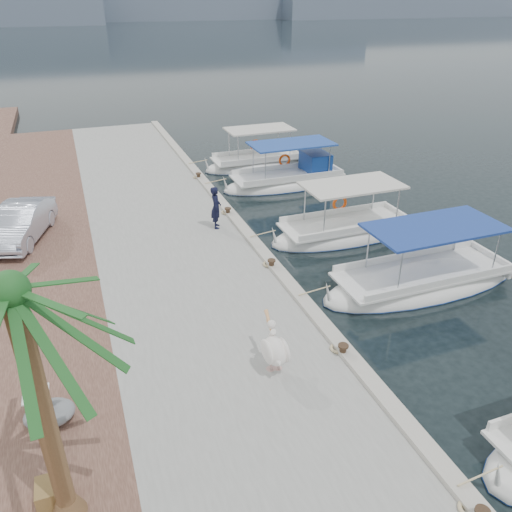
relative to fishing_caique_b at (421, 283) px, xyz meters
The scene contains 16 objects.
ground 4.38m from the fishing_caique_b, behind, with size 400.00×400.00×0.00m, color black.
concrete_quay 9.24m from the fishing_caique_b, 142.47° to the left, with size 6.00×40.00×0.50m, color gray.
quay_curb 7.25m from the fishing_caique_b, 128.95° to the left, with size 0.44×40.00×0.12m, color #A8A295.
cobblestone_strip 13.56m from the fishing_caique_b, 155.46° to the left, with size 4.00×40.00×0.50m, color brown.
fishing_caique_b is the anchor object (origin of this frame).
fishing_caique_c 4.50m from the fishing_caique_b, 95.87° to the left, with size 6.57×2.37×2.83m.
fishing_caique_d 10.99m from the fishing_caique_b, 90.55° to the left, with size 7.06×2.38×2.83m.
fishing_caique_e 14.47m from the fishing_caique_b, 92.49° to the left, with size 6.23×2.25×2.83m.
mooring_bollards 5.17m from the fishing_caique_b, 155.53° to the left, with size 0.28×20.28×0.33m.
pelican 7.19m from the fishing_caique_b, 157.30° to the right, with size 0.66×1.57×1.21m.
fisherman 8.29m from the fishing_caique_b, 132.01° to the left, with size 0.63×0.41×1.72m, color black.
date_palm 13.64m from the fishing_caique_b, 156.17° to the right, with size 4.60×4.60×5.68m.
parked_car 14.91m from the fishing_caique_b, 149.24° to the left, with size 1.44×4.14×1.36m, color #B3BACD.
wooden_crate 12.76m from the fishing_caique_b, 158.14° to the right, with size 0.55×0.55×0.44m, color brown.
tarp_bundle 12.18m from the fishing_caique_b, 167.55° to the right, with size 1.10×0.90×0.40m, color slate.
folding_table 12.35m from the fishing_caique_b, 168.34° to the right, with size 0.55×0.55×0.73m.
Camera 1 is at (-6.09, -12.44, 8.90)m, focal length 35.00 mm.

